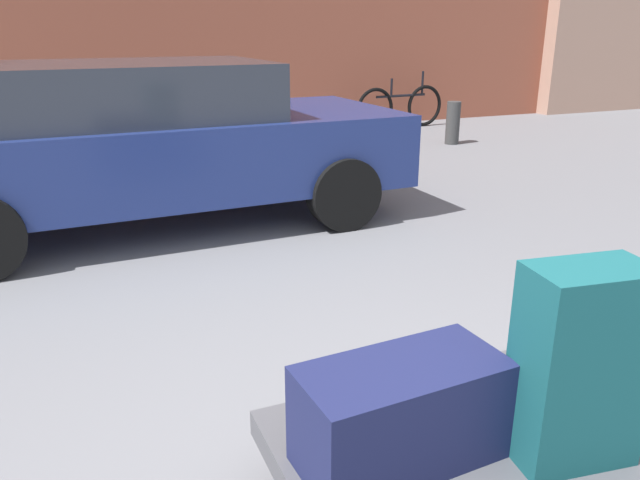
% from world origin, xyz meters
% --- Properties ---
extents(luggage_cart, '(1.21, 0.87, 0.34)m').
position_xyz_m(luggage_cart, '(0.00, 0.00, 0.27)').
color(luggage_cart, '#4C4C51').
rests_on(luggage_cart, ground_plane).
extents(suitcase_teal_rear_right, '(0.42, 0.28, 0.67)m').
position_xyz_m(suitcase_teal_rear_right, '(0.30, -0.21, 0.68)').
color(suitcase_teal_rear_right, '#144C51').
rests_on(suitcase_teal_rear_right, luggage_cart).
extents(duffel_bag_navy_front_left, '(0.69, 0.36, 0.35)m').
position_xyz_m(duffel_bag_navy_front_left, '(-0.22, -0.01, 0.51)').
color(duffel_bag_navy_front_left, '#191E47').
rests_on(duffel_bag_navy_front_left, luggage_cart).
extents(parked_car, '(4.35, 2.01, 1.42)m').
position_xyz_m(parked_car, '(-0.42, 4.05, 0.76)').
color(parked_car, navy).
rests_on(parked_car, ground_plane).
extents(bicycle_leaning, '(1.76, 0.20, 0.96)m').
position_xyz_m(bicycle_leaning, '(4.41, 8.05, 0.37)').
color(bicycle_leaning, black).
rests_on(bicycle_leaning, ground_plane).
extents(bollard_kerb_near, '(0.21, 0.21, 0.64)m').
position_xyz_m(bollard_kerb_near, '(2.86, 6.39, 0.32)').
color(bollard_kerb_near, '#383838').
rests_on(bollard_kerb_near, ground_plane).
extents(bollard_kerb_mid, '(0.21, 0.21, 0.64)m').
position_xyz_m(bollard_kerb_mid, '(4.37, 6.39, 0.32)').
color(bollard_kerb_mid, '#383838').
rests_on(bollard_kerb_mid, ground_plane).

